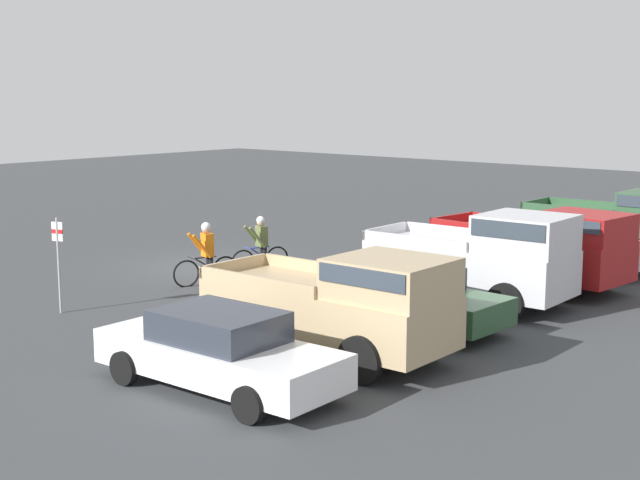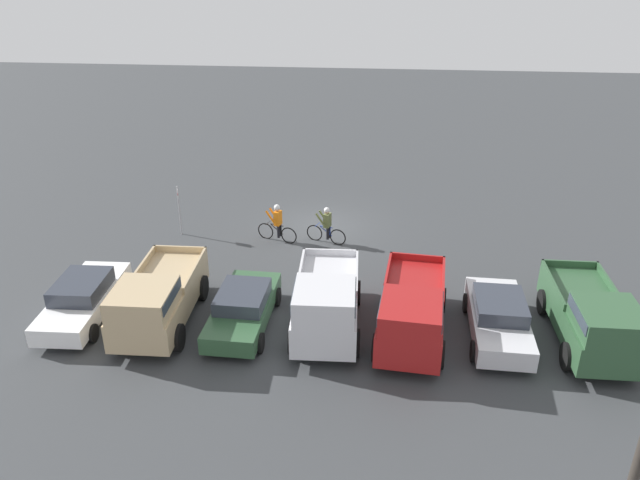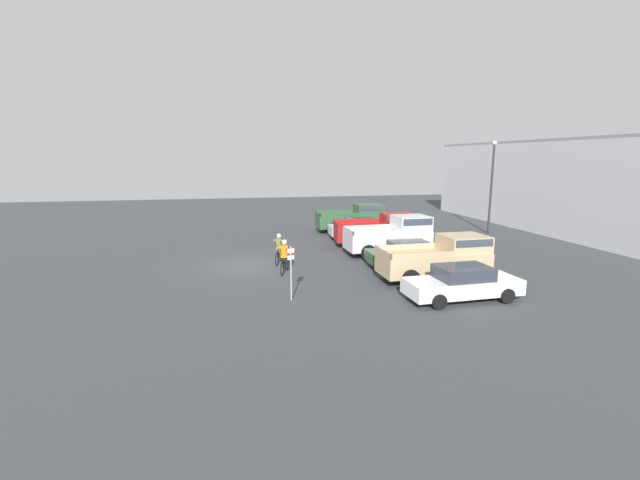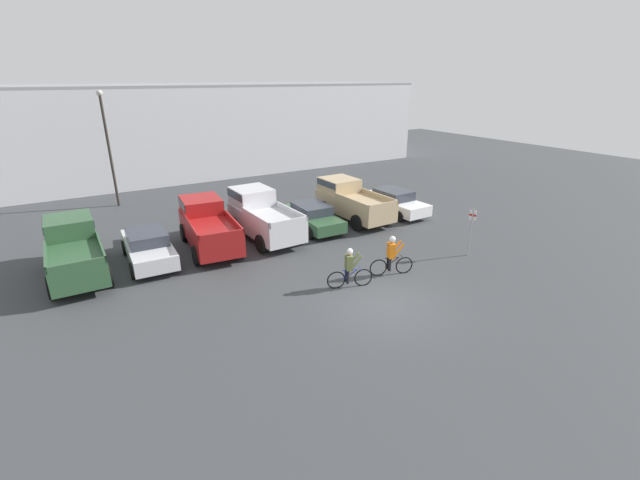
% 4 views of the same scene
% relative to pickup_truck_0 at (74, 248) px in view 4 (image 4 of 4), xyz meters
% --- Properties ---
extents(ground_plane, '(80.00, 80.00, 0.00)m').
position_rel_pickup_truck_0_xyz_m(ground_plane, '(9.31, -8.63, -1.12)').
color(ground_plane, '#383A3D').
extents(warehouse_building, '(41.74, 11.30, 7.11)m').
position_rel_pickup_truck_0_xyz_m(warehouse_building, '(9.31, 19.02, 2.43)').
color(warehouse_building, silver).
rests_on(warehouse_building, ground_plane).
extents(pickup_truck_0, '(2.19, 5.15, 2.14)m').
position_rel_pickup_truck_0_xyz_m(pickup_truck_0, '(0.00, 0.00, 0.00)').
color(pickup_truck_0, '#2D5133').
rests_on(pickup_truck_0, ground_plane).
extents(sedan_0, '(2.04, 4.56, 1.43)m').
position_rel_pickup_truck_0_xyz_m(sedan_0, '(2.80, -0.37, -0.39)').
color(sedan_0, silver).
rests_on(sedan_0, ground_plane).
extents(pickup_truck_1, '(2.56, 5.40, 2.12)m').
position_rel_pickup_truck_0_xyz_m(pickup_truck_1, '(5.64, 0.12, -0.00)').
color(pickup_truck_1, maroon).
rests_on(pickup_truck_1, ground_plane).
extents(pickup_truck_2, '(2.35, 5.03, 2.32)m').
position_rel_pickup_truck_0_xyz_m(pickup_truck_2, '(8.39, -0.00, 0.08)').
color(pickup_truck_2, silver).
rests_on(pickup_truck_2, ground_plane).
extents(sedan_1, '(2.04, 4.52, 1.35)m').
position_rel_pickup_truck_0_xyz_m(sedan_1, '(11.20, -0.24, -0.43)').
color(sedan_1, '#2D5133').
rests_on(sedan_1, ground_plane).
extents(pickup_truck_3, '(2.30, 5.15, 2.13)m').
position_rel_pickup_truck_0_xyz_m(pickup_truck_3, '(13.99, 0.17, 0.00)').
color(pickup_truck_3, tan).
rests_on(pickup_truck_3, ground_plane).
extents(sedan_2, '(2.04, 4.77, 1.41)m').
position_rel_pickup_truck_0_xyz_m(sedan_2, '(16.80, -0.31, -0.42)').
color(sedan_2, white).
rests_on(sedan_2, ground_plane).
extents(cyclist_0, '(1.80, 0.69, 1.72)m').
position_rel_pickup_truck_0_xyz_m(cyclist_0, '(11.11, -6.91, -0.26)').
color(cyclist_0, black).
rests_on(cyclist_0, ground_plane).
extents(cyclist_1, '(1.75, 0.67, 1.66)m').
position_rel_pickup_truck_0_xyz_m(cyclist_1, '(8.98, -6.95, -0.31)').
color(cyclist_1, black).
rests_on(cyclist_1, ground_plane).
extents(fire_lane_sign, '(0.12, 0.29, 2.26)m').
position_rel_pickup_truck_0_xyz_m(fire_lane_sign, '(15.47, -7.18, 0.25)').
color(fire_lane_sign, '#9E9EA3').
rests_on(fire_lane_sign, ground_plane).
extents(lamppost, '(0.36, 0.36, 6.99)m').
position_rel_pickup_truck_0_xyz_m(lamppost, '(2.86, 9.90, 2.96)').
color(lamppost, '#2D2823').
rests_on(lamppost, ground_plane).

